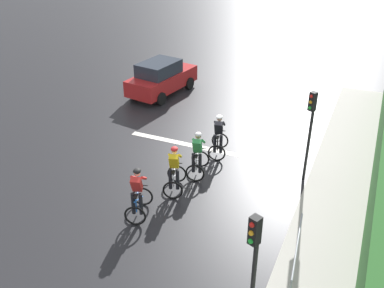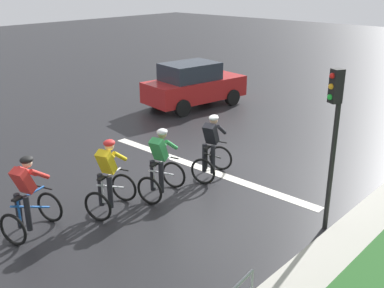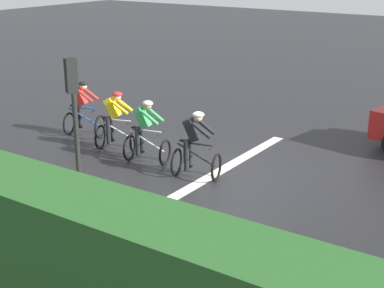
{
  "view_description": "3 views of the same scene",
  "coord_description": "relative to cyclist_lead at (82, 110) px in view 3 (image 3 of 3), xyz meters",
  "views": [
    {
      "loc": [
        -5.53,
        14.27,
        8.45
      ],
      "look_at": [
        0.03,
        1.71,
        1.0
      ],
      "focal_mm": 40.45,
      "sensor_mm": 36.0,
      "label": 1
    },
    {
      "loc": [
        -7.49,
        8.85,
        4.94
      ],
      "look_at": [
        -0.31,
        0.94,
        1.01
      ],
      "focal_mm": 43.0,
      "sensor_mm": 36.0,
      "label": 2
    },
    {
      "loc": [
        -11.15,
        -6.78,
        5.15
      ],
      "look_at": [
        -0.55,
        0.46,
        0.86
      ],
      "focal_mm": 53.44,
      "sensor_mm": 36.0,
      "label": 3
    }
  ],
  "objects": [
    {
      "name": "cyclist_mid",
      "position": [
        -0.73,
        -2.94,
        0.0
      ],
      "size": [
        0.89,
        1.2,
        1.66
      ],
      "color": "black",
      "rests_on": "ground"
    },
    {
      "name": "cyclist_lead",
      "position": [
        0.0,
        0.0,
        0.0
      ],
      "size": [
        0.96,
        1.23,
        1.66
      ],
      "color": "black",
      "rests_on": "ground"
    },
    {
      "name": "traffic_light_near_crossing",
      "position": [
        -4.27,
        -4.14,
        1.43
      ],
      "size": [
        0.27,
        0.29,
        3.34
      ],
      "color": "black",
      "rests_on": "ground"
    },
    {
      "name": "ground_plane",
      "position": [
        -0.39,
        -5.0,
        -0.8
      ],
      "size": [
        80.0,
        80.0,
        0.0
      ],
      "primitive_type": "plane",
      "color": "black"
    },
    {
      "name": "road_marking_stop_line",
      "position": [
        -0.39,
        -4.86,
        -0.79
      ],
      "size": [
        7.0,
        0.3,
        0.01
      ],
      "primitive_type": "cube",
      "color": "silver",
      "rests_on": "ground"
    },
    {
      "name": "cyclist_fourth",
      "position": [
        -0.9,
        -4.59,
        0.0
      ],
      "size": [
        0.91,
        1.21,
        1.66
      ],
      "color": "black",
      "rests_on": "ground"
    },
    {
      "name": "cyclist_second",
      "position": [
        -0.43,
        -1.67,
        0.0
      ],
      "size": [
        0.98,
        1.24,
        1.66
      ],
      "color": "black",
      "rests_on": "ground"
    }
  ]
}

